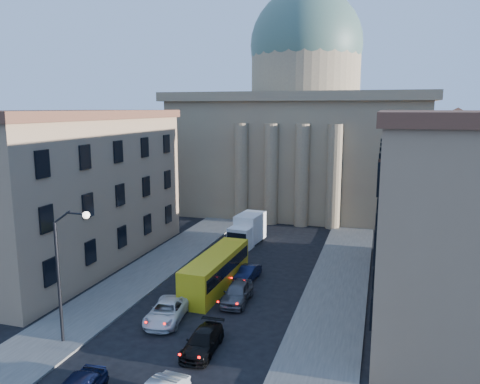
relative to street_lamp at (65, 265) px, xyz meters
The scene contains 12 objects.
sidewalk_left 11.38m from the street_lamp, 98.71° to the left, with size 5.00×60.00×0.15m, color #514F4A.
sidewalk_right 19.14m from the street_lamp, 32.88° to the left, with size 5.00×60.00×0.15m, color #514F4A.
church 48.43m from the street_lamp, 81.65° to the left, with size 68.02×28.76×36.60m.
building_left 17.36m from the street_lamp, 125.62° to the left, with size 11.60×26.60×14.70m.
building_right 27.84m from the street_lamp, 30.29° to the left, with size 11.60×26.60×14.70m.
street_lamp is the anchor object (origin of this frame).
car_left_mid 8.04m from the street_lamp, 47.32° to the left, with size 2.31×5.01×1.39m, color silver.
car_right_mid 9.79m from the street_lamp, 10.96° to the left, with size 1.81×4.46×1.30m, color black.
car_right_far 13.31m from the street_lamp, 48.50° to the left, with size 1.84×4.58×1.56m, color #505055.
car_right_distant 16.83m from the street_lamp, 61.28° to the left, with size 1.32×3.78×1.25m, color black.
city_bus 13.62m from the street_lamp, 64.23° to the left, with size 2.69×10.40×2.91m.
box_truck 25.52m from the street_lamp, 79.32° to the left, with size 2.92×6.16×3.27m.
Camera 1 is at (11.54, -15.37, 14.89)m, focal length 35.00 mm.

